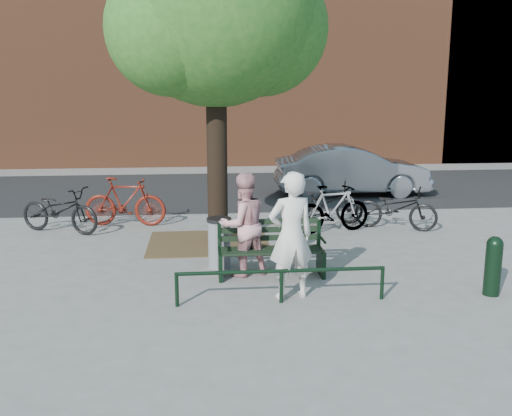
{
  "coord_description": "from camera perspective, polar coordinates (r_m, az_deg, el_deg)",
  "views": [
    {
      "loc": [
        -1.13,
        -8.97,
        3.02
      ],
      "look_at": [
        -0.15,
        1.0,
        0.96
      ],
      "focal_mm": 40.0,
      "sensor_mm": 36.0,
      "label": 1
    }
  ],
  "objects": [
    {
      "name": "bollard",
      "position": [
        9.26,
        22.64,
        -5.17
      ],
      "size": [
        0.24,
        0.24,
        0.91
      ],
      "color": "black",
      "rests_on": "ground"
    },
    {
      "name": "person_left",
      "position": [
        8.34,
        3.52,
        -2.77
      ],
      "size": [
        0.77,
        0.59,
        1.89
      ],
      "primitive_type": "imported",
      "rotation": [
        0.0,
        0.0,
        3.36
      ],
      "color": "silver",
      "rests_on": "ground"
    },
    {
      "name": "park_bench",
      "position": [
        9.46,
        1.46,
        -3.94
      ],
      "size": [
        1.74,
        0.54,
        0.97
      ],
      "color": "black",
      "rests_on": "ground"
    },
    {
      "name": "person_right",
      "position": [
        9.39,
        -1.29,
        -1.66
      ],
      "size": [
        1.01,
        0.9,
        1.72
      ],
      "primitive_type": "imported",
      "rotation": [
        0.0,
        0.0,
        3.49
      ],
      "color": "#D29094",
      "rests_on": "ground"
    },
    {
      "name": "parked_car",
      "position": [
        16.95,
        9.53,
        3.72
      ],
      "size": [
        4.45,
        1.64,
        1.46
      ],
      "primitive_type": "imported",
      "rotation": [
        0.0,
        0.0,
        1.55
      ],
      "color": "gray",
      "rests_on": "ground"
    },
    {
      "name": "bicycle_c",
      "position": [
        13.3,
        6.73,
        0.57
      ],
      "size": [
        1.94,
        1.07,
        0.96
      ],
      "primitive_type": "imported",
      "rotation": [
        0.0,
        0.0,
        1.32
      ],
      "color": "black",
      "rests_on": "ground"
    },
    {
      "name": "bicycle_d",
      "position": [
        12.4,
        7.68,
        -0.08
      ],
      "size": [
        1.81,
        0.9,
        1.04
      ],
      "primitive_type": "imported",
      "rotation": [
        0.0,
        0.0,
        1.82
      ],
      "color": "gray",
      "rests_on": "ground"
    },
    {
      "name": "litter_bin",
      "position": [
        9.91,
        -3.69,
        -3.45
      ],
      "size": [
        0.43,
        0.43,
        0.88
      ],
      "color": "gray",
      "rests_on": "ground"
    },
    {
      "name": "bicycle_b",
      "position": [
        13.23,
        -12.97,
        0.62
      ],
      "size": [
        1.91,
        0.77,
        1.12
      ],
      "primitive_type": "imported",
      "rotation": [
        0.0,
        0.0,
        1.44
      ],
      "color": "#5B150D",
      "rests_on": "ground"
    },
    {
      "name": "road",
      "position": [
        17.76,
        -1.89,
        1.88
      ],
      "size": [
        40.0,
        7.0,
        0.01
      ],
      "primitive_type": "cube",
      "color": "black",
      "rests_on": "ground"
    },
    {
      "name": "bicycle_a",
      "position": [
        12.98,
        -19.05,
        -0.18
      ],
      "size": [
        2.02,
        1.41,
        1.01
      ],
      "primitive_type": "imported",
      "rotation": [
        0.0,
        0.0,
        1.14
      ],
      "color": "black",
      "rests_on": "ground"
    },
    {
      "name": "dirt_pit",
      "position": [
        11.57,
        -4.78,
        -3.48
      ],
      "size": [
        2.4,
        2.0,
        0.02
      ],
      "primitive_type": "cube",
      "color": "brown",
      "rests_on": "ground"
    },
    {
      "name": "bicycle_e",
      "position": [
        12.97,
        13.8,
        -0.01
      ],
      "size": [
        1.9,
        1.35,
        0.95
      ],
      "primitive_type": "imported",
      "rotation": [
        0.0,
        0.0,
        1.12
      ],
      "color": "black",
      "rests_on": "ground"
    },
    {
      "name": "street_tree",
      "position": [
        11.26,
        -3.81,
        18.77
      ],
      "size": [
        4.2,
        3.8,
        6.5
      ],
      "color": "black",
      "rests_on": "ground"
    },
    {
      "name": "townhouse_row",
      "position": [
        25.21,
        -2.77,
        19.02
      ],
      "size": [
        45.0,
        4.0,
        14.0
      ],
      "color": "brown",
      "rests_on": "ground"
    },
    {
      "name": "guard_railing",
      "position": [
        8.27,
        2.55,
        -6.82
      ],
      "size": [
        3.06,
        0.06,
        0.51
      ],
      "color": "black",
      "rests_on": "ground"
    },
    {
      "name": "ground",
      "position": [
        9.53,
        1.5,
        -6.84
      ],
      "size": [
        90.0,
        90.0,
        0.0
      ],
      "primitive_type": "plane",
      "color": "gray",
      "rests_on": "ground"
    }
  ]
}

